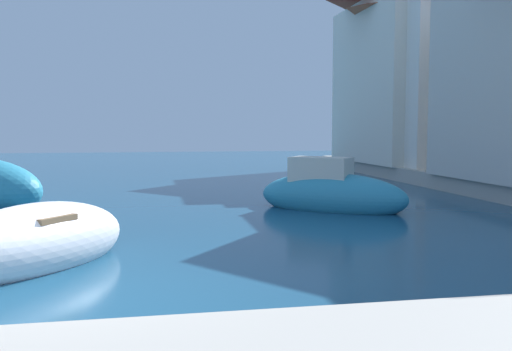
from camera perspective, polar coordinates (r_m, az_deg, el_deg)
ground at (r=6.76m, az=-19.92°, el=-12.37°), size 80.00×80.00×0.00m
quay_promenade at (r=7.03m, az=17.27°, el=-9.51°), size 44.00×32.00×0.50m
moored_boat_1 at (r=13.67m, az=7.58°, el=-1.82°), size 3.67×3.26×1.52m
moored_boat_5 at (r=8.65m, az=-21.46°, el=-6.43°), size 3.02×3.33×1.17m
waterfront_building_annex at (r=25.29m, az=17.73°, el=9.66°), size 5.73×8.14×7.27m
waterfront_building_far at (r=25.92m, az=17.02°, el=10.28°), size 6.71×7.42×7.90m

